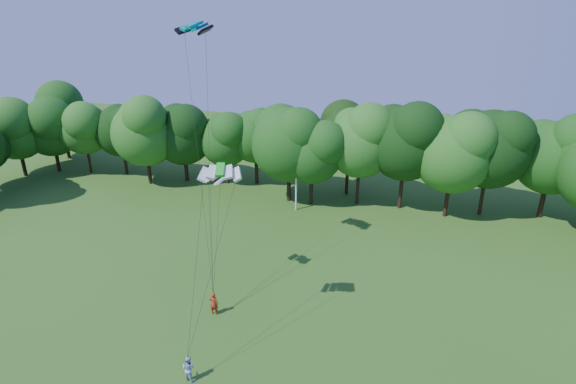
% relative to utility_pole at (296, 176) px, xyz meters
% --- Properties ---
extents(utility_pole, '(1.65, 0.24, 8.27)m').
position_rel_utility_pole_xyz_m(utility_pole, '(0.00, 0.00, 0.00)').
color(utility_pole, silver).
rests_on(utility_pole, ground).
extents(kite_flyer_left, '(0.73, 0.52, 1.90)m').
position_rel_utility_pole_xyz_m(kite_flyer_left, '(-0.08, -21.04, -3.30)').
color(kite_flyer_left, '#A82D15').
rests_on(kite_flyer_left, ground).
extents(kite_flyer_right, '(0.96, 0.79, 1.80)m').
position_rel_utility_pole_xyz_m(kite_flyer_right, '(1.48, -27.63, -3.35)').
color(kite_flyer_right, '#A8BCEA').
rests_on(kite_flyer_right, ground).
extents(kite_teal, '(3.32, 2.32, 0.57)m').
position_rel_utility_pole_xyz_m(kite_teal, '(-3.59, -14.73, 16.74)').
color(kite_teal, '#047B89').
rests_on(kite_teal, ground).
extents(kite_green, '(2.90, 1.97, 0.65)m').
position_rel_utility_pole_xyz_m(kite_green, '(1.76, -22.28, 8.20)').
color(kite_green, green).
rests_on(kite_green, ground).
extents(kite_pink, '(2.20, 1.49, 0.36)m').
position_rel_utility_pole_xyz_m(kite_pink, '(-1.49, -17.11, 5.63)').
color(kite_pink, '#CE3991').
rests_on(kite_pink, ground).
extents(tree_back_west, '(7.91, 7.91, 11.50)m').
position_rel_utility_pole_xyz_m(tree_back_west, '(-22.29, 3.10, 2.93)').
color(tree_back_west, '#312213').
rests_on(tree_back_west, ground).
extents(tree_back_center, '(8.60, 8.60, 12.51)m').
position_rel_utility_pole_xyz_m(tree_back_center, '(4.69, 6.95, 3.56)').
color(tree_back_center, '#342514').
rests_on(tree_back_center, ground).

